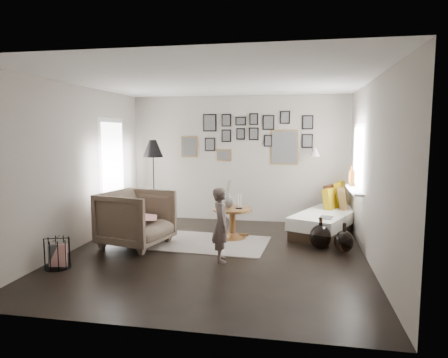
% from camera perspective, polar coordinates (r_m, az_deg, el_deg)
% --- Properties ---
extents(ground, '(4.80, 4.80, 0.00)m').
position_cam_1_polar(ground, '(6.23, -1.32, -10.63)').
color(ground, black).
rests_on(ground, ground).
extents(wall_back, '(4.50, 0.00, 4.50)m').
position_cam_1_polar(wall_back, '(8.33, 2.05, 2.88)').
color(wall_back, '#9D9589').
rests_on(wall_back, ground).
extents(wall_front, '(4.50, 0.00, 4.50)m').
position_cam_1_polar(wall_front, '(3.67, -9.08, -2.10)').
color(wall_front, '#9D9589').
rests_on(wall_front, ground).
extents(wall_left, '(0.00, 4.80, 4.80)m').
position_cam_1_polar(wall_left, '(6.80, -20.25, 1.60)').
color(wall_left, '#9D9589').
rests_on(wall_left, ground).
extents(wall_right, '(0.00, 4.80, 4.80)m').
position_cam_1_polar(wall_right, '(5.93, 20.44, 0.91)').
color(wall_right, '#9D9589').
rests_on(wall_right, ground).
extents(ceiling, '(4.80, 4.80, 0.00)m').
position_cam_1_polar(ceiling, '(5.99, -1.38, 13.84)').
color(ceiling, white).
rests_on(ceiling, wall_back).
extents(door_left, '(0.00, 2.14, 2.14)m').
position_cam_1_polar(door_left, '(7.87, -15.63, 0.58)').
color(door_left, white).
rests_on(door_left, wall_left).
extents(window_right, '(0.15, 1.32, 1.30)m').
position_cam_1_polar(window_right, '(7.28, 17.95, -0.91)').
color(window_right, white).
rests_on(window_right, wall_right).
extents(gallery_wall, '(2.74, 0.03, 1.08)m').
position_cam_1_polar(gallery_wall, '(8.25, 4.03, 5.91)').
color(gallery_wall, olive).
rests_on(gallery_wall, wall_back).
extents(wall_sconce, '(0.18, 0.36, 0.16)m').
position_cam_1_polar(wall_sconce, '(7.97, 12.89, 3.72)').
color(wall_sconce, white).
rests_on(wall_sconce, wall_back).
extents(rug, '(1.90, 1.40, 0.01)m').
position_cam_1_polar(rug, '(6.78, -1.72, -9.13)').
color(rug, silver).
rests_on(rug, ground).
extents(pedestal_table, '(0.68, 0.68, 0.54)m').
position_cam_1_polar(pedestal_table, '(7.03, 1.22, -6.51)').
color(pedestal_table, brown).
rests_on(pedestal_table, ground).
extents(vase, '(0.20, 0.20, 0.49)m').
position_cam_1_polar(vase, '(6.98, 0.61, -2.94)').
color(vase, black).
rests_on(vase, pedestal_table).
extents(candles, '(0.12, 0.12, 0.25)m').
position_cam_1_polar(candles, '(6.93, 2.13, -3.23)').
color(candles, black).
rests_on(candles, pedestal_table).
extents(daybed, '(1.46, 1.98, 0.90)m').
position_cam_1_polar(daybed, '(7.64, 14.39, -5.44)').
color(daybed, black).
rests_on(daybed, ground).
extents(magazine_on_daybed, '(0.26, 0.32, 0.01)m').
position_cam_1_polar(magazine_on_daybed, '(6.99, 14.36, -5.35)').
color(magazine_on_daybed, black).
rests_on(magazine_on_daybed, daybed).
extents(armchair, '(1.20, 1.18, 0.91)m').
position_cam_1_polar(armchair, '(6.69, -12.42, -5.52)').
color(armchair, brown).
rests_on(armchair, ground).
extents(armchair_cushion, '(0.51, 0.52, 0.19)m').
position_cam_1_polar(armchair_cushion, '(6.72, -12.02, -5.26)').
color(armchair_cushion, white).
rests_on(armchair_cushion, armchair).
extents(floor_lamp, '(0.40, 0.40, 1.70)m').
position_cam_1_polar(floor_lamp, '(8.06, -10.10, 3.86)').
color(floor_lamp, black).
rests_on(floor_lamp, ground).
extents(magazine_basket, '(0.42, 0.42, 0.41)m').
position_cam_1_polar(magazine_basket, '(6.01, -22.73, -9.78)').
color(magazine_basket, black).
rests_on(magazine_basket, ground).
extents(demijohn_large, '(0.34, 0.34, 0.51)m').
position_cam_1_polar(demijohn_large, '(6.60, 13.59, -8.03)').
color(demijohn_large, black).
rests_on(demijohn_large, ground).
extents(demijohn_small, '(0.30, 0.30, 0.46)m').
position_cam_1_polar(demijohn_small, '(6.52, 16.74, -8.51)').
color(demijohn_small, black).
rests_on(demijohn_small, ground).
extents(child, '(0.36, 0.45, 1.07)m').
position_cam_1_polar(child, '(5.76, -0.43, -6.54)').
color(child, brown).
rests_on(child, ground).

